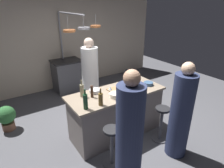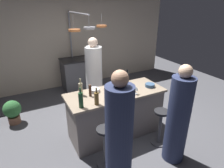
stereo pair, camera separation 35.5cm
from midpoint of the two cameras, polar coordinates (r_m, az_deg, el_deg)
The scene contains 23 objects.
ground_plane at distance 3.95m, azimuth 3.69°, elevation -14.30°, with size 9.00×9.00×0.00m, color #4C4C51.
back_wall at distance 5.85m, azimuth -10.75°, elevation 12.05°, with size 6.40×0.16×2.60m, color #BCAD99.
kitchen_island at distance 3.69m, azimuth 3.87°, elevation -8.72°, with size 1.80×0.72×0.90m.
stove_range at distance 5.71m, azimuth -8.91°, elevation 2.99°, with size 0.80×0.64×0.89m.
chef at distance 4.31m, azimuth -2.98°, elevation 1.43°, with size 0.36×0.36×1.73m.
bar_stool_left at distance 3.09m, azimuth 1.37°, elevation -17.77°, with size 0.28×0.28×0.68m.
guest_left at distance 2.58m, azimuth 6.17°, elevation -15.53°, with size 0.36×0.36×1.71m.
bar_stool_right at distance 3.63m, azimuth 16.88°, elevation -11.84°, with size 0.28×0.28×0.68m.
guest_right at distance 3.20m, azimuth 22.08°, elevation -9.68°, with size 0.34×0.34×1.62m.
overhead_pot_rack at distance 4.80m, azimuth -7.07°, elevation 14.50°, with size 0.89×1.57×2.17m.
potted_plant at distance 4.48m, azimuth -25.48°, elevation -7.24°, with size 0.36×0.36×0.52m.
cutting_board at distance 3.55m, azimuth 4.12°, elevation -1.69°, with size 0.32×0.22×0.02m, color #997047.
pepper_mill at distance 3.28m, azimuth -3.44°, elevation -2.04°, with size 0.05×0.05×0.21m, color #382319.
wine_bottle_dark at distance 3.67m, azimuth 7.25°, elevation 1.16°, with size 0.07×0.07×0.33m.
wine_bottle_white at distance 3.32m, azimuth -6.29°, elevation -1.51°, with size 0.07×0.07×0.31m.
wine_bottle_amber at distance 3.01m, azimuth -1.24°, elevation -4.33°, with size 0.07×0.07×0.29m.
wine_bottle_green at distance 2.94m, azimuth -5.83°, elevation -4.79°, with size 0.07×0.07×0.33m.
wine_glass_near_left_guest at distance 3.55m, azimuth 7.83°, elevation -0.13°, with size 0.07×0.07×0.15m.
wine_glass_by_chef at distance 3.35m, azimuth 2.11°, elevation -1.40°, with size 0.07×0.07×0.15m.
wine_glass_near_right_guest at distance 3.39m, azimuth 10.20°, elevation -1.45°, with size 0.07×0.07×0.15m.
mixing_bowl_ceramic at distance 3.26m, azimuth 3.54°, elevation -3.44°, with size 0.20×0.20×0.08m, color silver.
mixing_bowl_steel at distance 3.47m, azimuth -2.42°, elevation -1.88°, with size 0.20×0.20×0.06m, color #B7B7BC.
mixing_bowl_blue at distance 3.77m, azimuth 13.85°, elevation -0.41°, with size 0.18×0.18×0.06m, color #334C6B.
Camera 2 is at (-1.50, -2.74, 2.41)m, focal length 30.80 mm.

